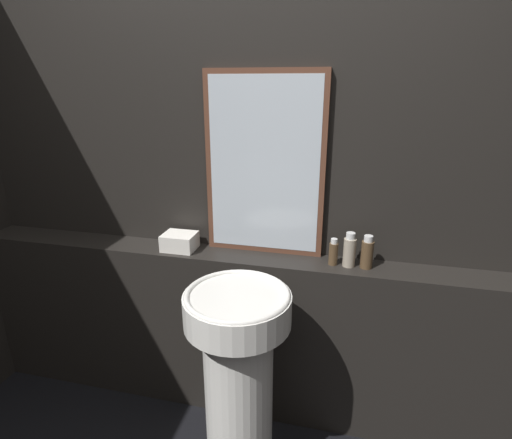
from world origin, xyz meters
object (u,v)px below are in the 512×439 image
shampoo_bottle (333,253)px  lotion_bottle (367,253)px  mirror (264,166)px  towel_stack (180,241)px  conditioner_bottle (349,251)px  pedestal_sink (239,376)px

shampoo_bottle → lotion_bottle: lotion_bottle is taller
lotion_bottle → mirror: bearing=171.0°
shampoo_bottle → lotion_bottle: bearing=0.0°
mirror → lotion_bottle: (0.49, -0.08, -0.36)m
mirror → lotion_bottle: 0.61m
towel_stack → shampoo_bottle: 0.75m
towel_stack → conditioner_bottle: (0.82, 0.00, 0.03)m
pedestal_sink → lotion_bottle: (0.49, 0.41, 0.43)m
shampoo_bottle → mirror: bearing=167.2°
towel_stack → lotion_bottle: (0.90, 0.00, 0.03)m
towel_stack → pedestal_sink: bearing=-44.4°
pedestal_sink → towel_stack: size_ratio=5.70×
mirror → towel_stack: 0.57m
shampoo_bottle → towel_stack: bearing=180.0°
pedestal_sink → shampoo_bottle: size_ratio=7.29×
mirror → towel_stack: (-0.41, -0.08, -0.38)m
towel_stack → shampoo_bottle: shampoo_bottle is taller
lotion_bottle → conditioner_bottle: bearing=180.0°
pedestal_sink → shampoo_bottle: 0.67m
pedestal_sink → mirror: size_ratio=1.08×
towel_stack → shampoo_bottle: bearing=0.0°
pedestal_sink → conditioner_bottle: bearing=44.8°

